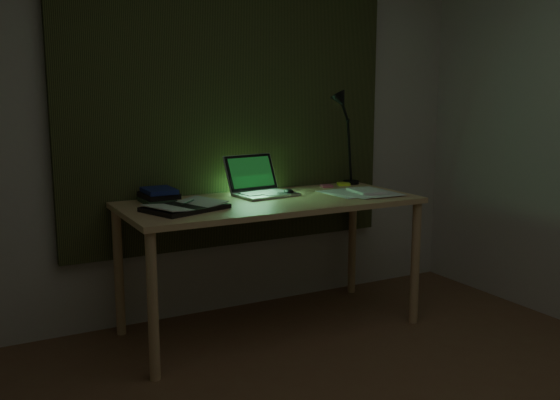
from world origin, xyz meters
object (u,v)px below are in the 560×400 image
at_px(open_textbook, 185,207).
at_px(book_stack, 158,195).
at_px(desk_lamp, 352,140).
at_px(loose_papers, 357,192).
at_px(laptop, 266,175).
at_px(desk, 271,265).

distance_m(open_textbook, book_stack, 0.30).
distance_m(book_stack, desk_lamp, 1.43).
relative_size(loose_papers, desk_lamp, 0.67).
distance_m(laptop, open_textbook, 0.64).
xyz_separation_m(open_textbook, book_stack, (-0.06, 0.29, 0.03)).
relative_size(book_stack, loose_papers, 0.55).
bearing_deg(loose_papers, open_textbook, -179.43).
distance_m(desk, open_textbook, 0.70).
xyz_separation_m(desk, book_stack, (-0.62, 0.23, 0.45)).
height_order(book_stack, loose_papers, book_stack).
distance_m(laptop, book_stack, 0.67).
distance_m(book_stack, loose_papers, 1.24).
distance_m(open_textbook, desk_lamp, 1.42).
relative_size(desk, laptop, 4.40).
bearing_deg(laptop, desk, -113.61).
bearing_deg(loose_papers, desk_lamp, 60.79).
relative_size(open_textbook, book_stack, 1.86).
height_order(laptop, desk_lamp, desk_lamp).
height_order(laptop, book_stack, laptop).
height_order(open_textbook, book_stack, book_stack).
height_order(book_stack, desk_lamp, desk_lamp).
height_order(desk, laptop, laptop).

